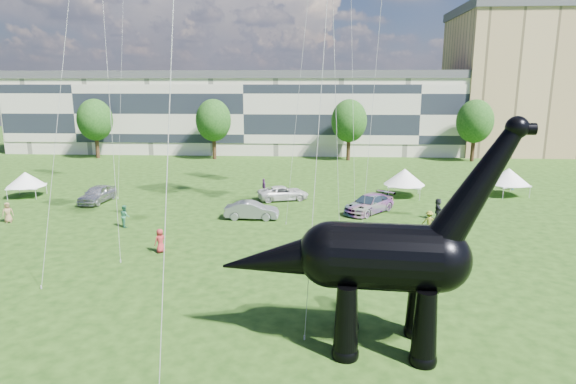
{
  "coord_description": "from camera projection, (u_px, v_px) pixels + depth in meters",
  "views": [
    {
      "loc": [
        3.19,
        -18.02,
        10.75
      ],
      "look_at": [
        1.68,
        8.0,
        5.0
      ],
      "focal_mm": 30.0,
      "sensor_mm": 36.0,
      "label": 1
    }
  ],
  "objects": [
    {
      "name": "ground",
      "position": [
        237.0,
        349.0,
        20.06
      ],
      "size": [
        220.0,
        220.0,
        0.0
      ],
      "primitive_type": "plane",
      "color": "#16330C",
      "rests_on": "ground"
    },
    {
      "name": "terrace_row",
      "position": [
        249.0,
        115.0,
        79.66
      ],
      "size": [
        78.0,
        11.0,
        12.0
      ],
      "primitive_type": "cube",
      "color": "beige",
      "rests_on": "ground"
    },
    {
      "name": "apartment_block",
      "position": [
        541.0,
        85.0,
        78.8
      ],
      "size": [
        28.0,
        18.0,
        22.0
      ],
      "primitive_type": "cube",
      "color": "tan",
      "rests_on": "ground"
    },
    {
      "name": "tree_far_left",
      "position": [
        95.0,
        116.0,
        72.07
      ],
      "size": [
        5.2,
        5.2,
        9.44
      ],
      "color": "#382314",
      "rests_on": "ground"
    },
    {
      "name": "tree_mid_left",
      "position": [
        213.0,
        117.0,
        71.05
      ],
      "size": [
        5.2,
        5.2,
        9.44
      ],
      "color": "#382314",
      "rests_on": "ground"
    },
    {
      "name": "tree_mid_right",
      "position": [
        349.0,
        117.0,
        69.92
      ],
      "size": [
        5.2,
        5.2,
        9.44
      ],
      "color": "#382314",
      "rests_on": "ground"
    },
    {
      "name": "tree_far_right",
      "position": [
        475.0,
        118.0,
        68.91
      ],
      "size": [
        5.2,
        5.2,
        9.44
      ],
      "color": "#382314",
      "rests_on": "ground"
    },
    {
      "name": "dinosaur_sculpture",
      "position": [
        372.0,
        260.0,
        19.63
      ],
      "size": [
        12.34,
        3.63,
        10.06
      ],
      "rotation": [
        0.0,
        0.0,
        -0.09
      ],
      "color": "black",
      "rests_on": "ground"
    },
    {
      "name": "car_silver",
      "position": [
        97.0,
        194.0,
        45.28
      ],
      "size": [
        2.32,
        4.89,
        1.61
      ],
      "primitive_type": "imported",
      "rotation": [
        0.0,
        0.0,
        -0.09
      ],
      "color": "#B6B6BB",
      "rests_on": "ground"
    },
    {
      "name": "car_grey",
      "position": [
        252.0,
        210.0,
        39.66
      ],
      "size": [
        4.43,
        1.57,
        1.46
      ],
      "primitive_type": "imported",
      "rotation": [
        0.0,
        0.0,
        1.56
      ],
      "color": "gray",
      "rests_on": "ground"
    },
    {
      "name": "car_white",
      "position": [
        283.0,
        193.0,
        46.29
      ],
      "size": [
        5.32,
        3.65,
        1.35
      ],
      "primitive_type": "imported",
      "rotation": [
        0.0,
        0.0,
        1.89
      ],
      "color": "silver",
      "rests_on": "ground"
    },
    {
      "name": "car_dark",
      "position": [
        369.0,
        204.0,
        41.61
      ],
      "size": [
        5.23,
        5.56,
        1.58
      ],
      "primitive_type": "imported",
      "rotation": [
        0.0,
        0.0,
        -0.71
      ],
      "color": "#595960",
      "rests_on": "ground"
    },
    {
      "name": "gazebo_near",
      "position": [
        404.0,
        177.0,
        47.55
      ],
      "size": [
        4.56,
        4.56,
        2.78
      ],
      "rotation": [
        0.0,
        0.0,
        -0.15
      ],
      "color": "white",
      "rests_on": "ground"
    },
    {
      "name": "gazebo_far",
      "position": [
        508.0,
        176.0,
        47.96
      ],
      "size": [
        4.85,
        4.85,
        2.77
      ],
      "rotation": [
        0.0,
        0.0,
        0.26
      ],
      "color": "white",
      "rests_on": "ground"
    },
    {
      "name": "gazebo_left",
      "position": [
        26.0,
        179.0,
        47.34
      ],
      "size": [
        4.12,
        4.12,
        2.51
      ],
      "rotation": [
        0.0,
        0.0,
        0.16
      ],
      "color": "white",
      "rests_on": "ground"
    },
    {
      "name": "visitors",
      "position": [
        307.0,
        230.0,
        33.8
      ],
      "size": [
        46.38,
        40.91,
        1.81
      ],
      "color": "#62316E",
      "rests_on": "ground"
    }
  ]
}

